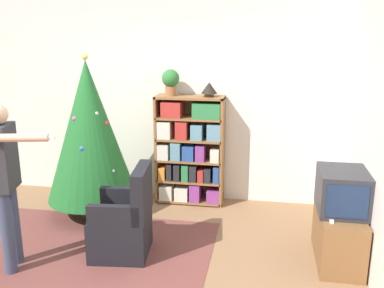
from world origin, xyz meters
name	(u,v)px	position (x,y,z in m)	size (l,w,h in m)	color
ground_plane	(113,276)	(0.00, 0.00, 0.00)	(14.00, 14.00, 0.00)	#846042
wall_back	(165,101)	(0.00, 2.14, 1.30)	(8.00, 0.10, 2.60)	silver
area_rug	(70,259)	(-0.52, 0.21, 0.00)	(2.74, 2.15, 0.01)	brown
bookshelf	(190,151)	(0.38, 1.90, 0.70)	(0.87, 0.32, 1.41)	brown
tv_stand	(338,235)	(2.08, 0.67, 0.26)	(0.40, 0.85, 0.52)	brown
television	(342,191)	(2.08, 0.67, 0.73)	(0.45, 0.56, 0.40)	#28282D
game_remote	(331,220)	(1.96, 0.42, 0.54)	(0.04, 0.12, 0.02)	white
christmas_tree	(90,132)	(-0.72, 1.31, 1.05)	(1.07, 1.07, 1.95)	#4C3323
armchair	(124,224)	(-0.02, 0.43, 0.32)	(0.63, 0.62, 0.92)	black
standing_person	(5,175)	(-0.97, -0.01, 0.94)	(0.69, 0.46, 1.58)	#38425B
potted_plant	(171,81)	(0.14, 1.91, 1.60)	(0.22, 0.22, 0.33)	#935B38
table_lamp	(209,88)	(0.62, 1.91, 1.51)	(0.20, 0.20, 0.18)	#473828
book_pile_near_tree	(128,222)	(-0.20, 1.06, 0.04)	(0.23, 0.15, 0.07)	gold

